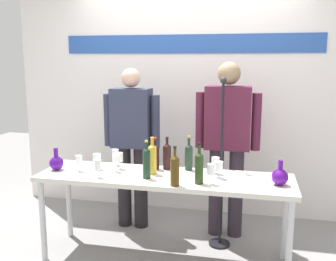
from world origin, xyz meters
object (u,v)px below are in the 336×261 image
at_px(wine_bottle_1, 167,155).
at_px(wine_glass_left_2, 97,158).
at_px(wine_bottle_0, 175,169).
at_px(wine_bottle_3, 152,158).
at_px(wine_glass_left_3, 116,160).
at_px(wine_glass_left_5, 79,160).
at_px(wine_glass_right_2, 211,170).
at_px(wine_glass_left_1, 120,158).
at_px(wine_glass_right_0, 215,162).
at_px(wine_bottle_2, 155,156).
at_px(microphone_stand, 221,191).
at_px(presenter_left, 132,139).
at_px(wine_bottle_5, 199,167).
at_px(wine_bottle_4, 189,156).
at_px(display_table, 164,183).
at_px(decanter_blue_right, 280,177).
at_px(wine_glass_left_4, 116,154).
at_px(wine_glass_right_1, 219,166).
at_px(presenter_right, 227,138).
at_px(wine_bottle_6, 147,162).
at_px(decanter_blue_left, 56,163).
at_px(wine_glass_left_0, 98,165).

relative_size(wine_bottle_1, wine_glass_left_2, 2.06).
xyz_separation_m(wine_bottle_0, wine_bottle_3, (-0.25, 0.27, 0.01)).
bearing_deg(wine_bottle_0, wine_glass_left_3, 155.79).
bearing_deg(wine_glass_left_5, wine_glass_right_2, -4.88).
xyz_separation_m(wine_glass_left_1, wine_glass_right_0, (0.85, 0.04, -0.00)).
bearing_deg(wine_bottle_2, microphone_stand, 18.78).
relative_size(wine_glass_left_1, wine_glass_right_0, 1.03).
xyz_separation_m(presenter_left, wine_glass_right_0, (0.90, -0.46, -0.07)).
bearing_deg(wine_bottle_5, microphone_stand, 75.51).
bearing_deg(wine_bottle_4, display_table, -128.73).
relative_size(decanter_blue_right, wine_glass_left_4, 1.34).
relative_size(wine_bottle_5, wine_glass_right_1, 2.32).
bearing_deg(wine_bottle_4, wine_glass_right_0, -14.94).
height_order(wine_bottle_3, wine_glass_right_0, wine_bottle_3).
distance_m(wine_bottle_3, wine_glass_left_5, 0.65).
bearing_deg(wine_bottle_5, presenter_right, 77.69).
height_order(wine_bottle_4, wine_glass_left_3, wine_bottle_4).
bearing_deg(wine_bottle_0, wine_glass_right_0, 54.52).
distance_m(presenter_right, wine_glass_right_2, 0.76).
relative_size(wine_bottle_3, wine_bottle_6, 1.00).
xyz_separation_m(wine_bottle_4, wine_glass_right_0, (0.24, -0.06, -0.02)).
distance_m(wine_bottle_3, wine_glass_right_1, 0.57).
distance_m(presenter_right, wine_glass_left_3, 1.10).
height_order(wine_bottle_6, wine_glass_left_5, wine_bottle_6).
xyz_separation_m(wine_bottle_3, microphone_stand, (0.56, 0.34, -0.37)).
relative_size(presenter_right, wine_bottle_5, 5.19).
relative_size(decanter_blue_right, wine_bottle_1, 0.69).
distance_m(wine_bottle_1, wine_bottle_5, 0.48).
xyz_separation_m(wine_bottle_6, wine_glass_left_3, (-0.31, 0.13, -0.03)).
bearing_deg(decanter_blue_left, wine_glass_left_3, 7.40).
relative_size(decanter_blue_right, wine_glass_left_5, 1.42).
bearing_deg(wine_bottle_6, wine_glass_left_3, 158.01).
xyz_separation_m(presenter_left, wine_bottle_5, (0.80, -0.75, -0.03)).
xyz_separation_m(wine_bottle_5, wine_glass_left_2, (-0.94, 0.20, -0.03)).
distance_m(wine_glass_left_5, wine_glass_right_0, 1.19).
bearing_deg(wine_bottle_0, wine_bottle_2, 122.58).
relative_size(display_table, wine_glass_left_3, 14.75).
bearing_deg(microphone_stand, wine_glass_right_2, -94.50).
relative_size(wine_bottle_3, wine_glass_right_1, 2.25).
xyz_separation_m(presenter_left, wine_glass_left_5, (-0.28, -0.65, -0.07)).
relative_size(wine_bottle_5, wine_glass_left_2, 2.31).
bearing_deg(wine_bottle_2, display_table, -55.24).
bearing_deg(wine_glass_left_0, wine_glass_left_5, 150.25).
relative_size(wine_bottle_0, wine_glass_left_5, 2.21).
distance_m(wine_bottle_4, wine_glass_left_1, 0.62).
xyz_separation_m(wine_bottle_0, wine_glass_left_3, (-0.58, 0.26, -0.02)).
xyz_separation_m(display_table, wine_glass_left_1, (-0.43, 0.11, 0.17)).
height_order(presenter_right, wine_glass_left_1, presenter_right).
bearing_deg(wine_bottle_0, wine_glass_left_2, 159.40).
height_order(wine_bottle_4, wine_glass_left_4, wine_bottle_4).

